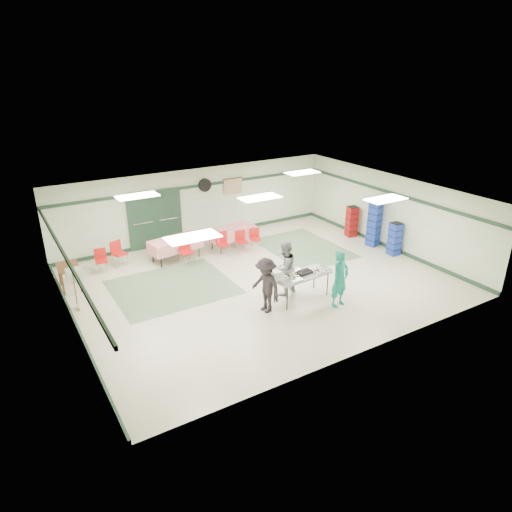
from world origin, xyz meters
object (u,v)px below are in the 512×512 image
volunteer_grey (284,268)px  office_printer (75,275)px  dining_table_b (175,244)px  chair_loose_a (118,251)px  volunteer_dark (266,285)px  dining_table_a (232,233)px  crate_stack_red (352,221)px  chair_loose_b (101,258)px  crate_stack_blue_a (395,239)px  chair_a (241,239)px  chair_d (186,249)px  crate_stack_blue_b (374,223)px  chair_c (255,237)px  volunteer_teal (340,279)px  chair_b (222,242)px  printer_table (68,269)px  serving_table (302,276)px  broom (75,287)px

volunteer_grey → office_printer: bearing=-39.8°
dining_table_b → chair_loose_a: (-1.85, 0.48, -0.04)m
volunteer_dark → dining_table_a: 4.86m
dining_table_b → crate_stack_red: (6.74, -1.38, 0.03)m
chair_loose_b → crate_stack_blue_a: size_ratio=0.67×
chair_a → dining_table_a: bearing=104.4°
chair_d → crate_stack_blue_b: (6.60, -1.99, 0.32)m
office_printer → chair_c: bearing=12.0°
crate_stack_red → chair_a: bearing=169.8°
volunteer_teal → chair_a: bearing=84.8°
volunteer_grey → chair_b: 3.49m
chair_a → chair_b: chair_b is taller
chair_d → printer_table: size_ratio=0.96×
chair_loose_b → crate_stack_blue_b: (9.19, -2.83, 0.39)m
chair_loose_b → printer_table: size_ratio=0.84×
serving_table → dining_table_a: size_ratio=1.02×
dining_table_a → chair_b: size_ratio=2.00×
chair_c → crate_stack_red: (3.91, -0.80, 0.13)m
serving_table → dining_table_a: 4.55m
volunteer_dark → volunteer_grey: bearing=112.0°
volunteer_grey → printer_table: volunteer_grey is taller
dining_table_b → volunteer_dark: bearing=-89.1°
chair_d → chair_loose_a: (-1.98, 1.04, -0.03)m
office_printer → printer_table: bearing=92.8°
volunteer_teal → crate_stack_blue_b: (4.08, 2.84, 0.07)m
chair_b → printer_table: chair_b is taller
dining_table_a → broom: broom is taller
volunteer_grey → volunteer_dark: (-1.01, -0.60, -0.04)m
chair_a → crate_stack_blue_a: bearing=-25.9°
dining_table_a → chair_c: (0.63, -0.58, -0.10)m
volunteer_grey → broom: bearing=-37.5°
office_printer → dining_table_a: bearing=18.5°
volunteer_teal → crate_stack_blue_a: size_ratio=1.37×
volunteer_dark → dining_table_b: 4.69m
chair_b → chair_c: bearing=11.1°
dining_table_a → crate_stack_red: (4.54, -1.38, 0.03)m
volunteer_grey → crate_stack_blue_b: (4.99, 1.47, 0.06)m
chair_loose_b → chair_d: bearing=-7.8°
chair_loose_b → dining_table_a: bearing=6.8°
volunteer_dark → dining_table_a: bearing=153.9°
serving_table → broom: bearing=149.8°
serving_table → chair_c: size_ratio=2.31×
crate_stack_blue_b → printer_table: bearing=168.4°
dining_table_b → crate_stack_blue_b: size_ratio=1.07×
serving_table → chair_a: (0.27, 3.97, -0.23)m
chair_d → crate_stack_blue_b: size_ratio=0.52×
chair_a → crate_stack_blue_b: size_ratio=0.46×
volunteer_teal → chair_d: (-2.52, 4.84, -0.25)m
dining_table_b → chair_loose_b: 2.47m
dining_table_b → chair_d: 0.58m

